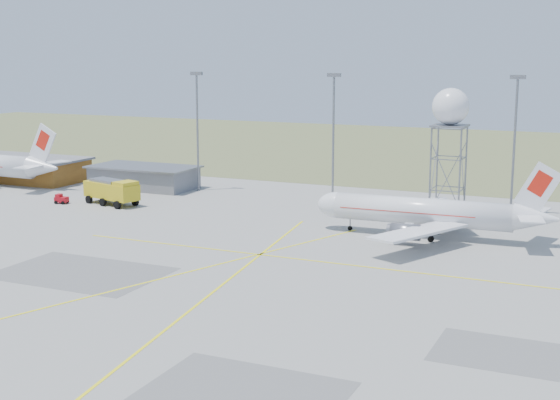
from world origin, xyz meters
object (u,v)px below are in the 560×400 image
at_px(airliner_main, 426,213).
at_px(fire_truck, 113,193).
at_px(radar_tower, 449,147).
at_px(baggage_tug, 61,200).

height_order(airliner_main, fire_truck, airliner_main).
xyz_separation_m(radar_tower, baggage_tug, (-58.56, -13.24, -9.96)).
bearing_deg(fire_truck, radar_tower, 27.92).
xyz_separation_m(radar_tower, fire_truck, (-50.50, -10.59, -8.59)).
relative_size(fire_truck, baggage_tug, 4.99).
bearing_deg(airliner_main, radar_tower, -91.72).
bearing_deg(radar_tower, airliner_main, -90.03).
xyz_separation_m(airliner_main, fire_truck, (-50.50, 1.67, -1.31)).
xyz_separation_m(fire_truck, baggage_tug, (-8.06, -2.64, -1.37)).
bearing_deg(radar_tower, baggage_tug, -167.26).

